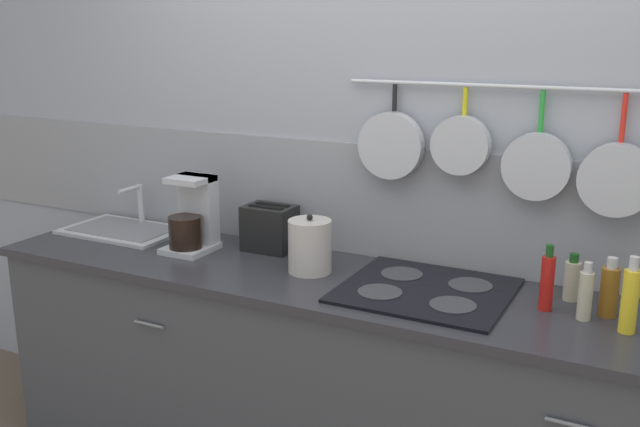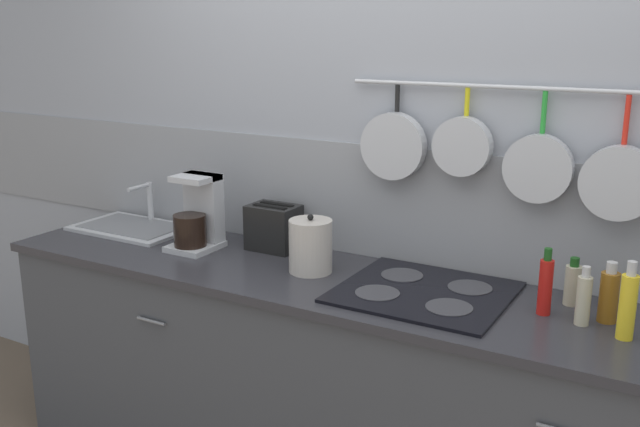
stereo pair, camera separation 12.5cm
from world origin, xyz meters
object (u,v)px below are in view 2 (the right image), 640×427
at_px(bottle_sesame_oil, 584,299).
at_px(bottle_cooking_wine, 609,296).
at_px(bottle_olive_oil, 545,285).
at_px(kettle, 311,246).
at_px(bottle_hot_sauce, 628,305).
at_px(coffee_maker, 198,218).
at_px(toaster, 274,227).
at_px(bottle_dish_soap, 573,284).

distance_m(bottle_sesame_oil, bottle_cooking_wine, 0.09).
bearing_deg(bottle_olive_oil, bottle_cooking_wine, 11.30).
height_order(kettle, bottle_hot_sauce, bottle_hot_sauce).
relative_size(coffee_maker, bottle_sesame_oil, 1.64).
bearing_deg(kettle, bottle_sesame_oil, -0.18).
bearing_deg(kettle, bottle_cooking_wine, 3.26).
height_order(coffee_maker, bottle_hot_sauce, coffee_maker).
bearing_deg(bottle_cooking_wine, coffee_maker, -178.73).
relative_size(kettle, bottle_cooking_wine, 1.14).
xyz_separation_m(coffee_maker, kettle, (0.57, -0.02, -0.03)).
distance_m(toaster, bottle_cooking_wine, 1.35).
xyz_separation_m(coffee_maker, bottle_hot_sauce, (1.71, -0.07, -0.02)).
bearing_deg(bottle_hot_sauce, bottle_sesame_oil, 161.43).
relative_size(coffee_maker, bottle_olive_oil, 1.40).
bearing_deg(bottle_olive_oil, bottle_dish_soap, 64.61).
relative_size(toaster, kettle, 0.98).
distance_m(coffee_maker, bottle_sesame_oil, 1.57).
bearing_deg(bottle_olive_oil, toaster, 172.84).
bearing_deg(kettle, toaster, 149.07).
relative_size(coffee_maker, bottle_cooking_wine, 1.58).
bearing_deg(kettle, bottle_olive_oil, 1.49).
height_order(bottle_olive_oil, bottle_cooking_wine, bottle_olive_oil).
xyz_separation_m(toaster, bottle_sesame_oil, (1.28, -0.17, -0.01)).
bearing_deg(bottle_sesame_oil, bottle_cooking_wine, 44.50).
bearing_deg(coffee_maker, kettle, -2.48).
xyz_separation_m(coffee_maker, bottle_dish_soap, (1.51, 0.13, -0.06)).
height_order(bottle_olive_oil, bottle_hot_sauce, bottle_hot_sauce).
bearing_deg(toaster, bottle_sesame_oil, -7.61).
distance_m(kettle, bottle_cooking_wine, 1.07).
xyz_separation_m(bottle_sesame_oil, bottle_cooking_wine, (0.07, 0.06, 0.00)).
bearing_deg(bottle_dish_soap, bottle_sesame_oil, -68.30).
xyz_separation_m(kettle, bottle_hot_sauce, (1.14, -0.05, 0.01)).
bearing_deg(bottle_olive_oil, bottle_hot_sauce, -15.32).
height_order(toaster, bottle_cooking_wine, bottle_cooking_wine).
relative_size(bottle_olive_oil, bottle_hot_sauce, 0.92).
distance_m(coffee_maker, bottle_dish_soap, 1.52).
height_order(bottle_sesame_oil, bottle_cooking_wine, bottle_cooking_wine).
bearing_deg(toaster, kettle, -30.93).
xyz_separation_m(toaster, bottle_cooking_wine, (1.35, -0.11, -0.01)).
distance_m(toaster, kettle, 0.33).
relative_size(kettle, bottle_sesame_oil, 1.18).
xyz_separation_m(kettle, bottle_cooking_wine, (1.07, 0.06, -0.01)).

